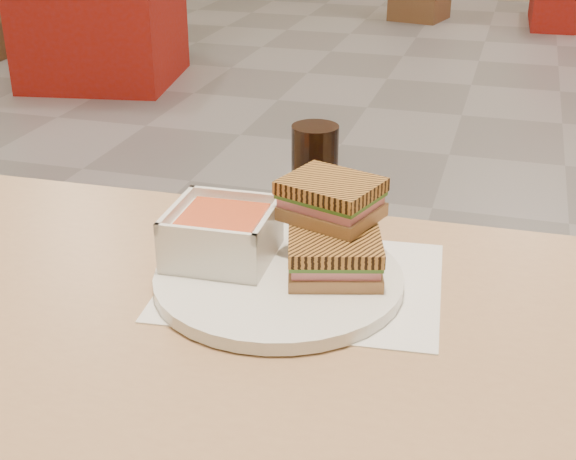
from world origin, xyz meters
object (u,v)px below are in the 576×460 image
(plate, at_px, (279,280))
(panini_lower, at_px, (335,258))
(bg_table_0, at_px, (101,19))
(main_table, at_px, (237,415))
(soup_bowl, at_px, (222,236))
(bg_chair_0r, at_px, (143,25))
(cola_glass, at_px, (315,174))

(plate, xyz_separation_m, panini_lower, (0.07, 0.02, 0.03))
(bg_table_0, bearing_deg, panini_lower, -57.15)
(main_table, xyz_separation_m, panini_lower, (0.08, 0.12, 0.16))
(soup_bowl, bearing_deg, bg_chair_0r, 117.62)
(main_table, height_order, soup_bowl, soup_bowl)
(panini_lower, height_order, cola_glass, cola_glass)
(cola_glass, relative_size, bg_table_0, 0.15)
(bg_table_0, xyz_separation_m, bg_chair_0r, (0.02, 0.48, -0.12))
(plate, bearing_deg, bg_table_0, 121.95)
(soup_bowl, height_order, bg_table_0, soup_bowl)
(bg_table_0, bearing_deg, soup_bowl, -58.86)
(main_table, bearing_deg, panini_lower, 56.44)
(plate, xyz_separation_m, bg_table_0, (-2.11, 3.39, -0.40))
(panini_lower, bearing_deg, soup_bowl, 176.70)
(main_table, xyz_separation_m, bg_table_0, (-2.10, 3.50, -0.27))
(plate, height_order, bg_table_0, plate)
(main_table, distance_m, cola_glass, 0.36)
(plate, xyz_separation_m, soup_bowl, (-0.08, 0.02, 0.04))
(panini_lower, xyz_separation_m, bg_table_0, (-2.18, 3.37, -0.43))
(main_table, bearing_deg, plate, 80.88)
(panini_lower, bearing_deg, plate, -166.81)
(bg_table_0, bearing_deg, bg_chair_0r, 87.48)
(main_table, height_order, bg_chair_0r, main_table)
(panini_lower, bearing_deg, bg_chair_0r, 119.24)
(plate, xyz_separation_m, bg_chair_0r, (-2.09, 3.87, -0.52))
(cola_glass, bearing_deg, bg_chair_0r, 119.61)
(cola_glass, height_order, bg_chair_0r, cola_glass)
(soup_bowl, distance_m, bg_chair_0r, 4.38)
(bg_chair_0r, bearing_deg, cola_glass, -60.39)
(main_table, xyz_separation_m, soup_bowl, (-0.06, 0.13, 0.16))
(plate, relative_size, panini_lower, 2.30)
(soup_bowl, height_order, bg_chair_0r, soup_bowl)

